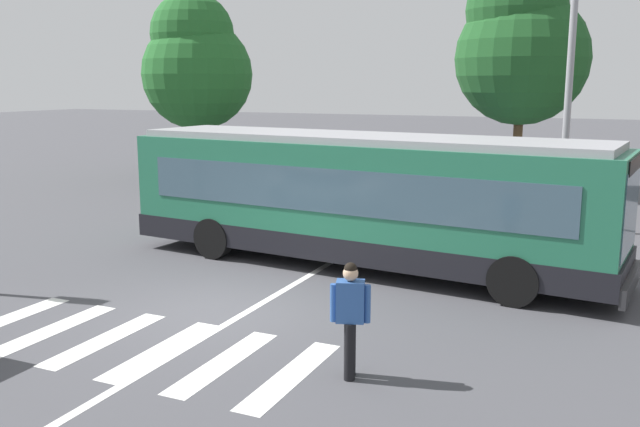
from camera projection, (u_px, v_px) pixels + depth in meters
The scene contains 13 objects.
ground_plane at pixel (219, 311), 12.84m from camera, with size 160.00×160.00×0.00m, color #47474C.
city_transit_bus at pixel (362, 199), 15.75m from camera, with size 11.80×3.70×3.06m.
pedestrian_crossing_street at pixel (350, 313), 9.76m from camera, with size 0.56×0.37×1.72m.
parked_car_black at pixel (245, 170), 27.78m from camera, with size 2.00×4.57×1.35m.
parked_car_white at pixel (301, 175), 26.24m from camera, with size 2.05×4.59×1.35m.
parked_car_red at pixel (365, 179), 25.07m from camera, with size 2.08×4.60×1.35m.
parked_car_blue at pixel (442, 182), 24.37m from camera, with size 2.22×4.65×1.35m.
parked_car_silver at pixel (519, 187), 23.17m from camera, with size 2.23×4.65×1.35m.
twin_arm_street_lamp at pixel (574, 17), 18.78m from camera, with size 4.08×0.32×9.91m.
background_tree_left at pixel (196, 63), 30.17m from camera, with size 4.87×4.87×8.14m.
background_tree_right at pixel (520, 45), 26.22m from camera, with size 5.10×5.10×8.85m.
crosswalk_painted_stripes at pixel (133, 345), 11.17m from camera, with size 6.23×2.66×0.01m.
lane_center_line at pixel (291, 286), 14.42m from camera, with size 0.16×24.00×0.01m, color silver.
Camera 1 is at (6.79, -10.40, 4.19)m, focal length 38.45 mm.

